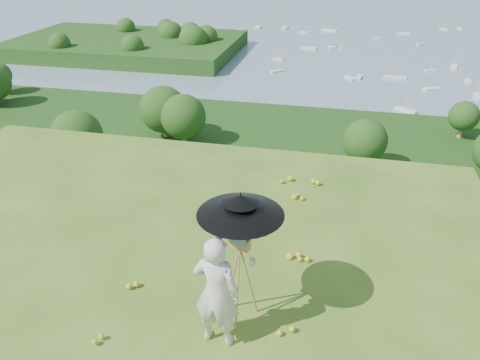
# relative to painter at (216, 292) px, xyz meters

# --- Properties ---
(ground) EXTENTS (14.00, 14.00, 0.00)m
(ground) POSITION_rel_painter_xyz_m (-1.92, 0.17, -0.95)
(ground) COLOR #3F661D
(ground) RESTS_ON ground
(forest_slope) EXTENTS (140.00, 56.00, 22.00)m
(forest_slope) POSITION_rel_painter_xyz_m (-1.92, 35.17, -29.95)
(forest_slope) COLOR #15390F
(forest_slope) RESTS_ON bay_water
(shoreline_tier) EXTENTS (170.00, 28.00, 8.00)m
(shoreline_tier) POSITION_rel_painter_xyz_m (-1.92, 75.17, -36.95)
(shoreline_tier) COLOR #6F6959
(shoreline_tier) RESTS_ON bay_water
(bay_water) EXTENTS (700.00, 700.00, 0.00)m
(bay_water) POSITION_rel_painter_xyz_m (-1.92, 240.17, -34.95)
(bay_water) COLOR slate
(bay_water) RESTS_ON ground
(peninsula) EXTENTS (90.00, 60.00, 12.00)m
(peninsula) POSITION_rel_painter_xyz_m (-76.92, 155.17, -29.95)
(peninsula) COLOR #15390F
(peninsula) RESTS_ON bay_water
(slope_trees) EXTENTS (110.00, 50.00, 6.00)m
(slope_trees) POSITION_rel_painter_xyz_m (-1.92, 35.17, -15.95)
(slope_trees) COLOR #194414
(slope_trees) RESTS_ON forest_slope
(harbor_town) EXTENTS (110.00, 22.00, 5.00)m
(harbor_town) POSITION_rel_painter_xyz_m (-1.92, 75.17, -30.45)
(harbor_town) COLOR silver
(harbor_town) RESTS_ON shoreline_tier
(moored_boats) EXTENTS (140.00, 140.00, 0.70)m
(moored_boats) POSITION_rel_painter_xyz_m (-14.42, 161.17, -34.60)
(moored_boats) COLOR white
(moored_boats) RESTS_ON bay_water
(wildflowers) EXTENTS (10.00, 10.50, 0.12)m
(wildflowers) POSITION_rel_painter_xyz_m (-1.92, 0.42, -0.89)
(wildflowers) COLOR gold
(wildflowers) RESTS_ON ground
(painter) EXTENTS (0.72, 0.50, 1.90)m
(painter) POSITION_rel_painter_xyz_m (0.00, 0.00, 0.00)
(painter) COLOR white
(painter) RESTS_ON ground
(field_easel) EXTENTS (0.79, 0.79, 1.68)m
(field_easel) POSITION_rel_painter_xyz_m (0.22, 0.57, -0.11)
(field_easel) COLOR #B07549
(field_easel) RESTS_ON ground
(sun_umbrella) EXTENTS (1.43, 1.43, 0.91)m
(sun_umbrella) POSITION_rel_painter_xyz_m (0.22, 0.60, 0.89)
(sun_umbrella) COLOR black
(sun_umbrella) RESTS_ON field_easel
(painter_cap) EXTENTS (0.22, 0.25, 0.10)m
(painter_cap) POSITION_rel_painter_xyz_m (0.00, 0.00, 0.89)
(painter_cap) COLOR #DE7A81
(painter_cap) RESTS_ON painter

